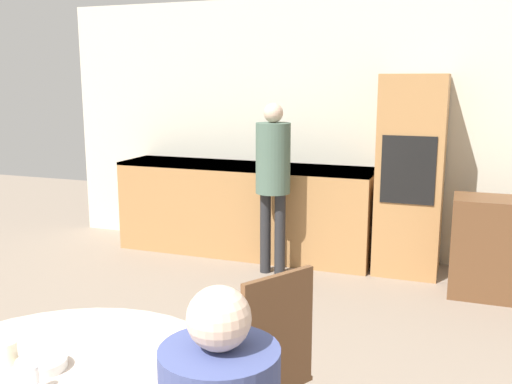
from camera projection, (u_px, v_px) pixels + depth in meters
wall_back at (343, 129)px, 5.73m from camera, size 6.22×0.05×2.60m
kitchen_counter at (244, 208)px, 5.89m from camera, size 2.64×0.60×0.94m
oven_unit at (411, 175)px, 5.26m from camera, size 0.58×0.59×1.84m
chair_far_right at (265, 363)px, 2.54m from camera, size 0.55×0.55×0.98m
person_standing at (273, 170)px, 5.18m from camera, size 0.32×0.32×1.58m
cup at (8, 353)px, 2.11m from camera, size 0.07×0.07×0.09m
bowl_near at (42, 364)px, 2.08m from camera, size 0.18×0.18×0.04m
salt_shaker at (34, 378)px, 1.93m from camera, size 0.03×0.03×0.09m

